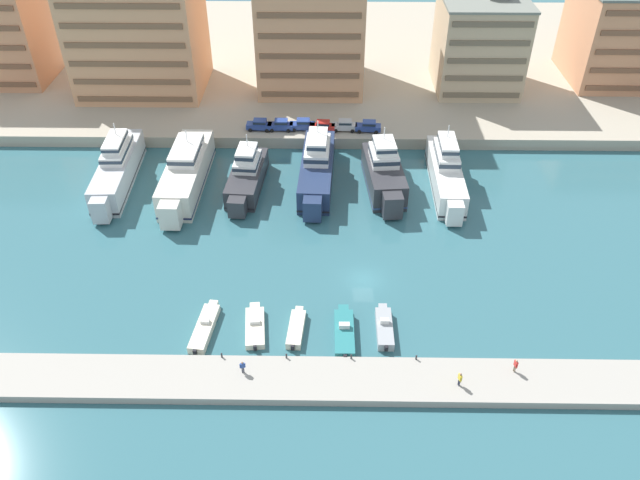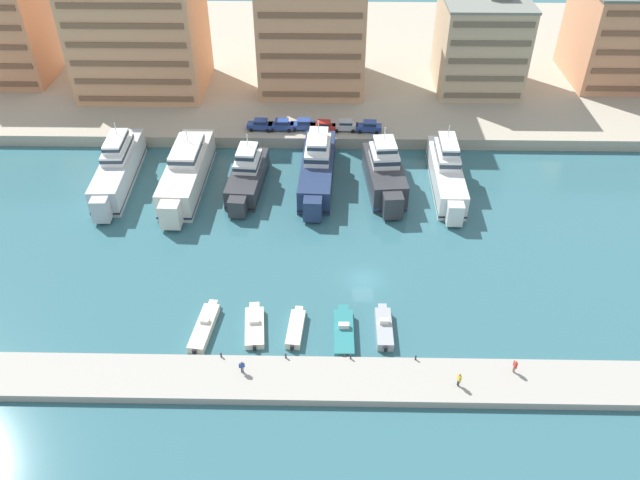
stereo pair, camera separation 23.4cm
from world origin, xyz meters
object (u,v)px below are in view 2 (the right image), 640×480
Objects in this scene: yacht_silver_far_left at (118,168)px; pedestrian_near_edge at (242,366)px; motorboat_teal_center_left at (344,332)px; car_blue_center_right at (369,126)px; car_red_center_left at (323,126)px; pedestrian_mid_deck at (459,379)px; yacht_charcoal_mid_left at (247,175)px; car_blue_left at (281,125)px; motorboat_grey_center at (384,328)px; pedestrian_far_side at (515,365)px; motorboat_cream_mid_left at (296,328)px; yacht_ivory_left at (187,172)px; motorboat_cream_far_left at (204,327)px; car_blue_mid_left at (303,124)px; motorboat_cream_left at (255,326)px; car_silver_center at (345,125)px; yacht_white_center_right at (446,172)px; yacht_navy_center_left at (317,167)px; yacht_charcoal_center at (385,173)px; car_blue_far_left at (260,124)px.

yacht_silver_far_left reaches higher than pedestrian_near_edge.
motorboat_teal_center_left is 43.74m from car_blue_center_right.
car_red_center_left is 52.58m from pedestrian_mid_deck.
yacht_silver_far_left reaches higher than car_red_center_left.
yacht_charcoal_mid_left is 14.78m from car_blue_left.
motorboat_grey_center is 10.66m from pedestrian_mid_deck.
motorboat_cream_mid_left is at bearing 164.69° from pedestrian_far_side.
yacht_charcoal_mid_left reaches higher than motorboat_teal_center_left.
yacht_ivory_left is at bearing -153.12° from car_blue_center_right.
motorboat_cream_far_left is at bearing -106.24° from car_red_center_left.
yacht_silver_far_left is 3.38× the size of motorboat_cream_mid_left.
car_blue_left is at bearing 118.50° from pedestrian_far_side.
pedestrian_far_side is at bearing -26.43° from motorboat_grey_center.
yacht_silver_far_left is 5.07× the size of car_blue_center_right.
car_blue_mid_left and car_blue_center_right have the same top height.
motorboat_grey_center is at bearing -38.66° from yacht_silver_far_left.
motorboat_cream_far_left is 44.35m from car_blue_mid_left.
pedestrian_mid_deck reaches higher than pedestrian_near_edge.
motorboat_cream_left is 1.67× the size of car_blue_center_right.
pedestrian_far_side is at bearing -71.62° from car_silver_center.
car_blue_center_right is at bearing 71.32° from motorboat_cream_left.
motorboat_cream_left is 1.12× the size of motorboat_cream_mid_left.
car_blue_left and car_red_center_left have the same top height.
car_blue_center_right is (3.86, -0.31, 0.00)m from car_silver_center.
yacht_ivory_left reaches higher than car_blue_left.
yacht_charcoal_mid_left is at bearing 114.89° from motorboat_teal_center_left.
motorboat_cream_left is 4.57m from motorboat_cream_mid_left.
car_blue_left is 2.36× the size of pedestrian_mid_deck.
yacht_white_center_right is 28.28m from car_blue_left.
car_blue_left is at bearing 95.82° from motorboat_cream_mid_left.
yacht_navy_center_left reaches higher than pedestrian_far_side.
motorboat_teal_center_left is 1.89× the size of car_blue_mid_left.
motorboat_cream_far_left is 1.89× the size of car_blue_center_right.
car_red_center_left is 1.00× the size of car_blue_center_right.
car_silver_center is 3.87m from car_blue_center_right.
pedestrian_mid_deck is (6.62, -50.75, -0.92)m from car_blue_center_right.
yacht_navy_center_left is at bearing 78.34° from motorboat_cream_left.
yacht_silver_far_left is 42.84m from pedestrian_near_edge.
motorboat_teal_center_left is at bearing -101.80° from yacht_charcoal_center.
yacht_ivory_left reaches higher than pedestrian_mid_deck.
car_red_center_left is at bearing 51.94° from yacht_charcoal_mid_left.
car_red_center_left is at bearing 23.28° from yacht_silver_far_left.
pedestrian_mid_deck is (43.89, -37.82, -0.55)m from yacht_silver_far_left.
motorboat_cream_far_left is at bearing -179.93° from motorboat_cream_mid_left.
car_silver_center is (13.79, -0.00, 0.00)m from car_blue_far_left.
motorboat_cream_mid_left is 3.71× the size of pedestrian_far_side.
car_blue_far_left is (-9.55, 12.42, 0.38)m from yacht_navy_center_left.
pedestrian_mid_deck is at bearing -78.40° from car_silver_center.
car_blue_mid_left reaches higher than pedestrian_far_side.
car_blue_center_right is at bearing 19.13° from yacht_silver_far_left.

